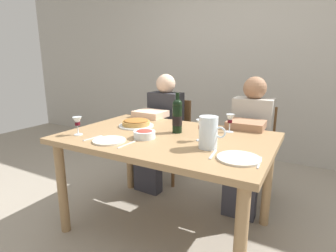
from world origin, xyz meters
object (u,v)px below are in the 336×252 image
Objects in this scene: wine_glass_right_diner at (77,122)px; chair_left at (171,134)px; dining_table at (167,147)px; chair_right at (253,146)px; wine_glass_left_diner at (230,120)px; water_pitcher at (208,134)px; wine_glass_centre at (201,126)px; salad_bowl at (144,134)px; diner_left at (160,128)px; dinner_plate_left_setting at (239,158)px; baked_tart at (136,123)px; diner_right at (249,140)px; wine_bottle at (177,116)px; dinner_plate_right_setting at (109,141)px.

chair_left is (0.13, 1.20, -0.36)m from wine_glass_right_diner.
dining_table is 1.02m from chair_right.
wine_glass_left_diner is 1.03× the size of wine_glass_right_diner.
water_pitcher is 0.23× the size of chair_right.
wine_glass_centre reaches higher than wine_glass_left_diner.
wine_glass_left_diner is (0.48, 0.45, 0.07)m from salad_bowl.
dining_table is at bearing 27.42° from wine_glass_right_diner.
diner_left is (-0.01, -0.24, 0.12)m from chair_left.
dinner_plate_left_setting is 0.28× the size of chair_left.
wine_glass_left_diner is 1.14m from wine_glass_right_diner.
chair_right reaches higher than baked_tart.
diner_right is (0.45, 0.66, -0.05)m from dining_table.
wine_bottle is 0.75m from diner_right.
diner_left is (-0.48, 0.56, -0.27)m from wine_bottle.
water_pitcher is at bearing -51.70° from wine_glass_centre.
baked_tart is 0.76m from wine_glass_left_diner.
chair_left is (-0.45, 0.90, -0.17)m from dining_table.
dining_table is at bearing -105.00° from wine_bottle.
wine_glass_centre is at bearing 130.99° from chair_left.
dinner_plate_right_setting is 0.25× the size of chair_right.
wine_glass_right_diner reaches higher than salad_bowl.
chair_left reaches higher than dining_table.
baked_tart is at bearing 161.09° from water_pitcher.
dinner_plate_left_setting is 0.86m from dinner_plate_right_setting.
baked_tart is at bearing 42.57° from chair_right.
wine_glass_right_diner is (-0.48, -0.16, 0.06)m from salad_bowl.
salad_bowl is (-0.13, -0.25, -0.10)m from wine_bottle.
diner_right reaches higher than wine_glass_centre.
diner_left is (-0.10, 0.55, -0.17)m from baked_tart.
dinner_plate_left_setting is at bearing 95.73° from chair_right.
baked_tart is 2.08× the size of wine_glass_left_diner.
wine_glass_left_diner is 0.12× the size of diner_left.
wine_glass_centre is at bearing 128.30° from water_pitcher.
dinner_plate_right_setting is (0.31, -0.02, -0.09)m from wine_glass_right_diner.
water_pitcher is at bearing -90.73° from wine_glass_left_diner.
salad_bowl is at bearing -160.30° from wine_glass_centre.
salad_bowl is at bearing -136.53° from wine_glass_left_diner.
wine_bottle is 0.35× the size of chair_left.
chair_right is (1.03, 1.20, -0.36)m from wine_glass_right_diner.
diner_right is at bearing 43.00° from wine_glass_right_diner.
water_pitcher is 0.83× the size of dinner_plate_left_setting.
dinner_plate_left_setting is 0.92m from diner_right.
wine_bottle is 0.79m from diner_left.
dinner_plate_right_setting is 0.19× the size of diner_left.
chair_right is at bearing 82.75° from wine_glass_left_diner.
wine_glass_left_diner is at bearing 40.17° from dining_table.
salad_bowl is 0.51m from wine_glass_right_diner.
diner_right is at bearing -177.57° from diner_left.
chair_right reaches higher than dinner_plate_right_setting.
wine_glass_centre reaches higher than baked_tart.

